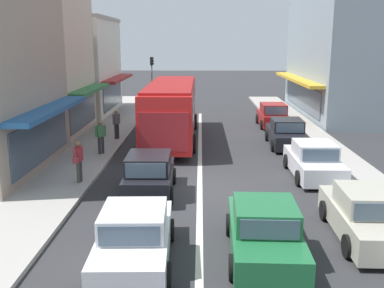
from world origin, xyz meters
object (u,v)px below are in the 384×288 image
(city_bus, at_px, (172,107))
(parked_sedan_kerb_third, at_px, (286,134))
(pedestrian_browsing_midblock, at_px, (116,122))
(traffic_light_downstreet, at_px, (152,73))
(parked_sedan_kerb_front, at_px, (367,216))
(hatchback_queue_gap_filler, at_px, (149,175))
(sedan_behind_bus_mid, at_px, (135,238))
(parked_sedan_kerb_second, at_px, (314,161))
(pedestrian_far_walker, at_px, (101,135))
(parked_hatchback_kerb_rear, at_px, (273,116))
(pedestrian_with_handbag_near, at_px, (79,159))
(sedan_adjacent_lane_lead, at_px, (264,232))

(city_bus, height_order, parked_sedan_kerb_third, city_bus)
(parked_sedan_kerb_third, height_order, pedestrian_browsing_midblock, pedestrian_browsing_midblock)
(parked_sedan_kerb_third, xyz_separation_m, traffic_light_downstreet, (-8.66, 14.42, 2.19))
(city_bus, height_order, parked_sedan_kerb_front, city_bus)
(hatchback_queue_gap_filler, xyz_separation_m, sedan_behind_bus_mid, (0.22, -5.27, -0.05))
(parked_sedan_kerb_second, xyz_separation_m, pedestrian_far_walker, (-9.49, 3.19, 0.40))
(sedan_behind_bus_mid, xyz_separation_m, traffic_light_downstreet, (-2.44, 27.49, 2.19))
(sedan_behind_bus_mid, height_order, parked_hatchback_kerb_rear, parked_hatchback_kerb_rear)
(parked_sedan_kerb_second, height_order, pedestrian_with_handbag_near, pedestrian_with_handbag_near)
(traffic_light_downstreet, height_order, pedestrian_with_handbag_near, traffic_light_downstreet)
(hatchback_queue_gap_filler, height_order, pedestrian_far_walker, pedestrian_far_walker)
(hatchback_queue_gap_filler, height_order, parked_sedan_kerb_second, hatchback_queue_gap_filler)
(parked_sedan_kerb_second, bearing_deg, sedan_adjacent_lane_lead, -112.97)
(parked_sedan_kerb_front, distance_m, pedestrian_browsing_midblock, 15.67)
(city_bus, relative_size, parked_sedan_kerb_second, 2.58)
(city_bus, height_order, traffic_light_downstreet, traffic_light_downstreet)
(city_bus, distance_m, parked_hatchback_kerb_rear, 7.74)
(sedan_behind_bus_mid, relative_size, parked_sedan_kerb_third, 1.00)
(city_bus, height_order, parked_hatchback_kerb_rear, city_bus)
(sedan_adjacent_lane_lead, height_order, parked_sedan_kerb_second, same)
(hatchback_queue_gap_filler, bearing_deg, city_bus, 88.44)
(city_bus, bearing_deg, traffic_light_downstreet, 100.68)
(parked_sedan_kerb_front, height_order, parked_sedan_kerb_third, same)
(sedan_adjacent_lane_lead, height_order, parked_hatchback_kerb_rear, parked_hatchback_kerb_rear)
(city_bus, relative_size, hatchback_queue_gap_filler, 2.92)
(parked_hatchback_kerb_rear, bearing_deg, pedestrian_browsing_midblock, -153.98)
(sedan_adjacent_lane_lead, relative_size, pedestrian_with_handbag_near, 2.61)
(city_bus, bearing_deg, parked_sedan_kerb_second, -47.67)
(traffic_light_downstreet, bearing_deg, parked_sedan_kerb_third, -59.00)
(city_bus, distance_m, hatchback_queue_gap_filler, 9.21)
(sedan_adjacent_lane_lead, distance_m, parked_sedan_kerb_third, 12.98)
(parked_hatchback_kerb_rear, relative_size, pedestrian_far_walker, 2.28)
(parked_sedan_kerb_second, bearing_deg, city_bus, 132.33)
(parked_sedan_kerb_second, relative_size, parked_sedan_kerb_third, 0.99)
(sedan_adjacent_lane_lead, bearing_deg, city_bus, 103.19)
(city_bus, relative_size, pedestrian_far_walker, 6.66)
(parked_hatchback_kerb_rear, distance_m, pedestrian_browsing_midblock, 10.47)
(parked_hatchback_kerb_rear, xyz_separation_m, traffic_light_downstreet, (-8.80, 8.79, 2.15))
(pedestrian_with_handbag_near, bearing_deg, sedan_behind_bus_mid, -63.76)
(pedestrian_with_handbag_near, distance_m, pedestrian_far_walker, 4.53)
(parked_sedan_kerb_front, bearing_deg, parked_hatchback_kerb_rear, 89.96)
(parked_sedan_kerb_front, bearing_deg, city_bus, 116.24)
(sedan_adjacent_lane_lead, xyz_separation_m, pedestrian_far_walker, (-6.49, 10.28, 0.40))
(sedan_adjacent_lane_lead, distance_m, parked_hatchback_kerb_rear, 18.53)
(parked_sedan_kerb_third, distance_m, parked_hatchback_kerb_rear, 5.63)
(parked_sedan_kerb_third, distance_m, pedestrian_with_handbag_near, 11.56)
(city_bus, distance_m, pedestrian_with_handbag_near, 8.82)
(pedestrian_far_walker, bearing_deg, parked_hatchback_kerb_rear, 39.96)
(parked_sedan_kerb_front, relative_size, pedestrian_with_handbag_near, 2.60)
(hatchback_queue_gap_filler, distance_m, pedestrian_far_walker, 6.19)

